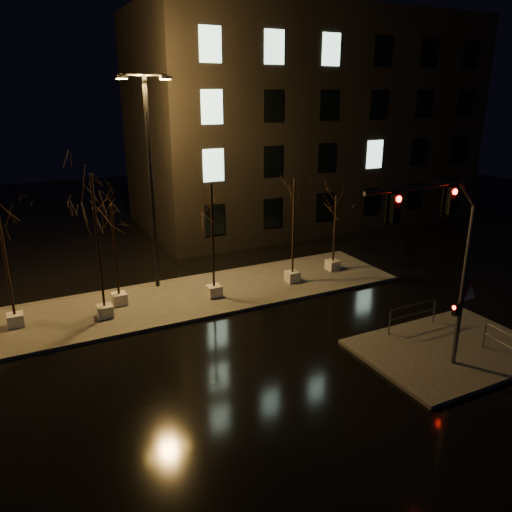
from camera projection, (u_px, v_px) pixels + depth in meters
ground at (238, 354)px, 19.22m from camera, size 90.00×90.00×0.00m
median at (186, 298)px, 24.28m from camera, size 22.00×5.00×0.15m
sidewalk_corner at (450, 350)px, 19.42m from camera, size 7.00×5.00×0.15m
building at (305, 121)px, 38.10m from camera, size 25.00×12.00×15.00m
tree_1 at (94, 208)px, 20.53m from camera, size 1.80×1.80×6.52m
tree_2 at (113, 228)px, 22.21m from camera, size 1.80×1.80×4.90m
tree_3 at (212, 210)px, 22.95m from camera, size 1.80×1.80×5.66m
tree_4 at (294, 203)px, 24.86m from camera, size 1.80×1.80×5.53m
tree_5 at (335, 213)px, 26.91m from camera, size 1.80×1.80×4.31m
traffic_signal_mast at (446, 251)px, 16.48m from camera, size 5.57×0.31×6.80m
streetlight_main at (150, 170)px, 23.73m from camera, size 2.57×0.50×10.26m
guard_rail_a at (413, 313)px, 20.82m from camera, size 2.52×0.07×1.09m
guard_rail_b at (509, 344)px, 18.22m from camera, size 0.27×2.29×1.09m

